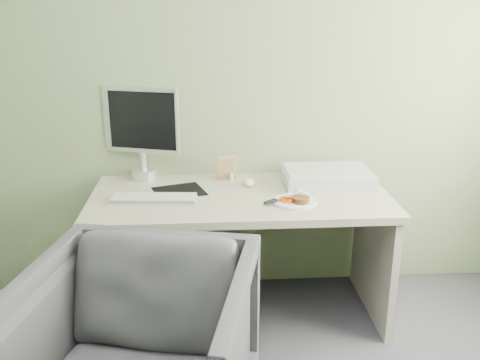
{
  "coord_description": "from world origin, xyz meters",
  "views": [
    {
      "loc": [
        -0.18,
        -1.06,
        1.72
      ],
      "look_at": [
        -0.01,
        1.5,
        0.85
      ],
      "focal_mm": 40.0,
      "sensor_mm": 36.0,
      "label": 1
    }
  ],
  "objects": [
    {
      "name": "steak",
      "position": [
        0.3,
        1.46,
        0.76
      ],
      "size": [
        0.11,
        0.11,
        0.03
      ],
      "primitive_type": "cylinder",
      "rotation": [
        0.0,
        0.0,
        -0.29
      ],
      "color": "black",
      "rests_on": "plate"
    },
    {
      "name": "carrot_heap",
      "position": [
        0.22,
        1.46,
        0.76
      ],
      "size": [
        0.06,
        0.06,
        0.04
      ],
      "primitive_type": "cube",
      "rotation": [
        0.0,
        0.0,
        -0.14
      ],
      "color": "#EC4C04",
      "rests_on": "plate"
    },
    {
      "name": "keyboard",
      "position": [
        -0.45,
        1.56,
        0.75
      ],
      "size": [
        0.44,
        0.16,
        0.02
      ],
      "primitive_type": "cube",
      "rotation": [
        0.0,
        0.0,
        -0.08
      ],
      "color": "white",
      "rests_on": "desk"
    },
    {
      "name": "computer_mouse",
      "position": [
        0.06,
        1.76,
        0.75
      ],
      "size": [
        0.06,
        0.1,
        0.04
      ],
      "primitive_type": "ellipsoid",
      "rotation": [
        0.0,
        0.0,
        0.04
      ],
      "color": "white",
      "rests_on": "desk"
    },
    {
      "name": "plate",
      "position": [
        0.27,
        1.48,
        0.74
      ],
      "size": [
        0.23,
        0.23,
        0.01
      ],
      "primitive_type": "cylinder",
      "color": "white",
      "rests_on": "desk"
    },
    {
      "name": "scanner",
      "position": [
        0.5,
        1.77,
        0.77
      ],
      "size": [
        0.49,
        0.33,
        0.08
      ],
      "primitive_type": "cube",
      "rotation": [
        0.0,
        0.0,
        -0.0
      ],
      "color": "silver",
      "rests_on": "desk"
    },
    {
      "name": "potato_pile",
      "position": [
        0.3,
        1.54,
        0.77
      ],
      "size": [
        0.1,
        0.08,
        0.05
      ],
      "primitive_type": "ellipsoid",
      "rotation": [
        0.0,
        0.0,
        -0.16
      ],
      "color": "tan",
      "rests_on": "plate"
    },
    {
      "name": "eyedrop_bottle",
      "position": [
        -0.04,
        1.85,
        0.76
      ],
      "size": [
        0.02,
        0.02,
        0.06
      ],
      "color": "white",
      "rests_on": "desk"
    },
    {
      "name": "monitor",
      "position": [
        -0.54,
        1.94,
        1.03
      ],
      "size": [
        0.44,
        0.18,
        0.54
      ],
      "rotation": [
        0.0,
        0.0,
        -0.3
      ],
      "color": "silver",
      "rests_on": "desk"
    },
    {
      "name": "desk",
      "position": [
        0.0,
        1.62,
        0.55
      ],
      "size": [
        1.6,
        0.75,
        0.73
      ],
      "color": "#BBB69D",
      "rests_on": "floor"
    },
    {
      "name": "photo_frame",
      "position": [
        -0.06,
        1.88,
        0.8
      ],
      "size": [
        0.12,
        0.03,
        0.14
      ],
      "primitive_type": "cube",
      "rotation": [
        0.0,
        0.0,
        0.18
      ],
      "color": "#A8884E",
      "rests_on": "desk"
    },
    {
      "name": "desk_chair",
      "position": [
        -0.46,
        0.7,
        0.4
      ],
      "size": [
        1.01,
        1.03,
        0.79
      ],
      "primitive_type": "imported",
      "rotation": [
        0.0,
        0.0,
        -0.22
      ],
      "color": "#313135",
      "rests_on": "floor"
    },
    {
      "name": "wall_back",
      "position": [
        0.0,
        2.0,
        1.35
      ],
      "size": [
        3.5,
        0.0,
        3.5
      ],
      "primitive_type": "plane",
      "rotation": [
        1.57,
        0.0,
        0.0
      ],
      "color": "#6E805A",
      "rests_on": "floor"
    },
    {
      "name": "steak_knife",
      "position": [
        0.17,
        1.46,
        0.75
      ],
      "size": [
        0.18,
        0.14,
        0.01
      ],
      "rotation": [
        0.0,
        0.0,
        0.63
      ],
      "color": "silver",
      "rests_on": "plate"
    },
    {
      "name": "mousepad",
      "position": [
        -0.33,
        1.69,
        0.73
      ],
      "size": [
        0.32,
        0.3,
        0.0
      ],
      "primitive_type": "cube",
      "rotation": [
        0.0,
        0.0,
        0.32
      ],
      "color": "black",
      "rests_on": "desk"
    }
  ]
}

